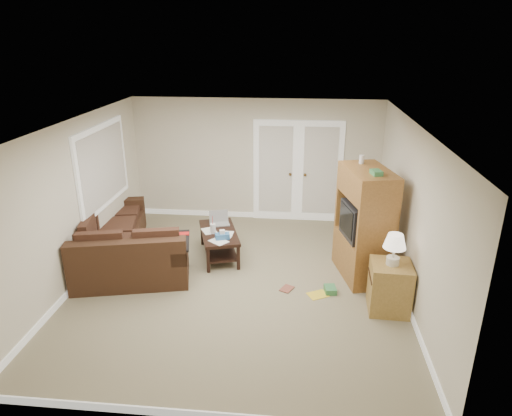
# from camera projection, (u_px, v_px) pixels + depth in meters

# --- Properties ---
(floor) EXTENTS (5.50, 5.50, 0.00)m
(floor) POSITION_uv_depth(u_px,v_px,m) (239.00, 282.00, 7.20)
(floor) COLOR gray
(floor) RESTS_ON ground
(ceiling) EXTENTS (5.00, 5.50, 0.02)m
(ceiling) POSITION_uv_depth(u_px,v_px,m) (237.00, 124.00, 6.30)
(ceiling) COLOR silver
(ceiling) RESTS_ON wall_back
(wall_left) EXTENTS (0.02, 5.50, 2.50)m
(wall_left) POSITION_uv_depth(u_px,v_px,m) (76.00, 203.00, 6.98)
(wall_left) COLOR beige
(wall_left) RESTS_ON floor
(wall_right) EXTENTS (0.02, 5.50, 2.50)m
(wall_right) POSITION_uv_depth(u_px,v_px,m) (411.00, 215.00, 6.52)
(wall_right) COLOR beige
(wall_right) RESTS_ON floor
(wall_back) EXTENTS (5.00, 0.02, 2.50)m
(wall_back) POSITION_uv_depth(u_px,v_px,m) (256.00, 160.00, 9.30)
(wall_back) COLOR beige
(wall_back) RESTS_ON floor
(wall_front) EXTENTS (5.00, 0.02, 2.50)m
(wall_front) POSITION_uv_depth(u_px,v_px,m) (197.00, 316.00, 4.19)
(wall_front) COLOR beige
(wall_front) RESTS_ON floor
(baseboards) EXTENTS (5.00, 5.50, 0.10)m
(baseboards) POSITION_uv_depth(u_px,v_px,m) (239.00, 280.00, 7.18)
(baseboards) COLOR white
(baseboards) RESTS_ON floor
(french_doors) EXTENTS (1.80, 0.05, 2.13)m
(french_doors) POSITION_uv_depth(u_px,v_px,m) (298.00, 172.00, 9.27)
(french_doors) COLOR white
(french_doors) RESTS_ON floor
(window_left) EXTENTS (0.05, 1.92, 1.42)m
(window_left) POSITION_uv_depth(u_px,v_px,m) (103.00, 166.00, 7.80)
(window_left) COLOR white
(window_left) RESTS_ON wall_left
(sectional_sofa) EXTENTS (2.35, 2.82, 0.83)m
(sectional_sofa) POSITION_uv_depth(u_px,v_px,m) (120.00, 245.00, 7.70)
(sectional_sofa) COLOR #3C2517
(sectional_sofa) RESTS_ON floor
(coffee_table) EXTENTS (0.90, 1.29, 0.79)m
(coffee_table) POSITION_uv_depth(u_px,v_px,m) (219.00, 242.00, 7.97)
(coffee_table) COLOR black
(coffee_table) RESTS_ON floor
(tv_armoire) EXTENTS (0.85, 1.22, 1.91)m
(tv_armoire) POSITION_uv_depth(u_px,v_px,m) (364.00, 224.00, 7.12)
(tv_armoire) COLOR #915E2C
(tv_armoire) RESTS_ON floor
(side_cabinet) EXTENTS (0.57, 0.57, 1.17)m
(side_cabinet) POSITION_uv_depth(u_px,v_px,m) (390.00, 283.00, 6.35)
(side_cabinet) COLOR olive
(side_cabinet) RESTS_ON floor
(space_heater) EXTENTS (0.14, 0.12, 0.32)m
(space_heater) POSITION_uv_depth(u_px,v_px,m) (363.00, 222.00, 9.09)
(space_heater) COLOR silver
(space_heater) RESTS_ON floor
(floor_magazine) EXTENTS (0.36, 0.33, 0.01)m
(floor_magazine) POSITION_uv_depth(u_px,v_px,m) (318.00, 295.00, 6.85)
(floor_magazine) COLOR yellow
(floor_magazine) RESTS_ON floor
(floor_greenbox) EXTENTS (0.19, 0.24, 0.09)m
(floor_greenbox) POSITION_uv_depth(u_px,v_px,m) (330.00, 289.00, 6.91)
(floor_greenbox) COLOR #397E47
(floor_greenbox) RESTS_ON floor
(floor_book) EXTENTS (0.24, 0.27, 0.02)m
(floor_book) POSITION_uv_depth(u_px,v_px,m) (282.00, 287.00, 7.04)
(floor_book) COLOR brown
(floor_book) RESTS_ON floor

